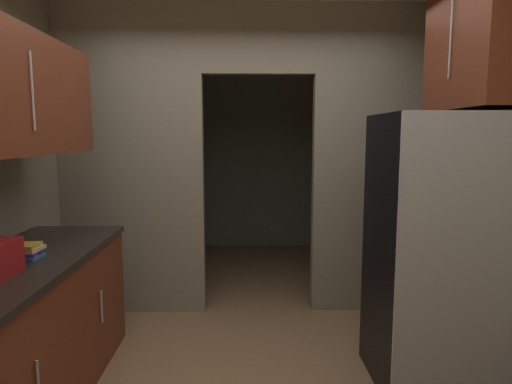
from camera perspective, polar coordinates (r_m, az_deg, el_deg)
The scene contains 6 objects.
kitchen_partition at distance 3.97m, azimuth -2.01°, elevation 5.20°, with size 3.28×0.12×2.75m.
adjoining_room_shell at distance 5.69m, azimuth -1.50°, elevation 4.92°, with size 3.28×2.50×2.75m.
refrigerator at distance 3.07m, azimuth 22.50°, elevation -7.18°, with size 0.79×0.74×1.75m.
lower_cabinet_run at distance 2.96m, azimuth -28.54°, elevation -16.63°, with size 0.69×2.09×0.91m.
upper_cabinet_fridgeside at distance 3.24m, azimuth 26.87°, elevation 17.92°, with size 0.36×0.87×0.95m.
book_stack at distance 2.89m, azimuth -27.18°, elevation -6.74°, with size 0.13×0.17×0.09m.
Camera 1 is at (-0.01, -2.42, 1.61)m, focal length 31.07 mm.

